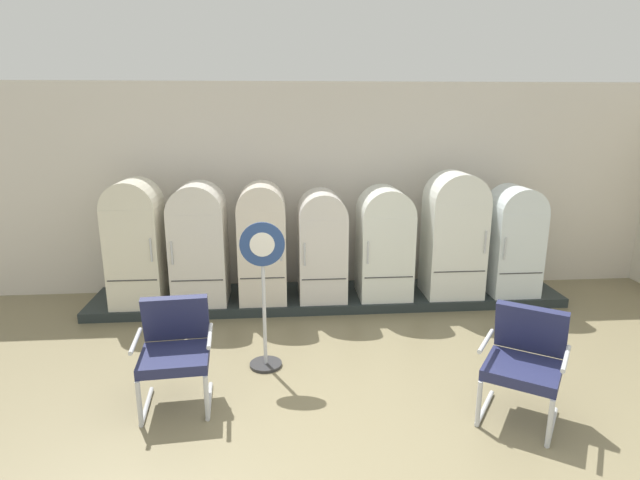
{
  "coord_description": "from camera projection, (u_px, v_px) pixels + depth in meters",
  "views": [
    {
      "loc": [
        -0.63,
        -3.3,
        2.51
      ],
      "look_at": [
        -0.14,
        2.75,
        0.92
      ],
      "focal_mm": 28.79,
      "sensor_mm": 36.0,
      "label": 1
    }
  ],
  "objects": [
    {
      "name": "back_wall",
      "position": [
        324.0,
        187.0,
        7.04
      ],
      "size": [
        11.76,
        0.12,
        2.82
      ],
      "color": "silver",
      "rests_on": "ground"
    },
    {
      "name": "refrigerator_5",
      "position": [
        454.0,
        231.0,
        6.53
      ],
      "size": [
        0.71,
        0.61,
        1.6
      ],
      "color": "white",
      "rests_on": "display_plinth"
    },
    {
      "name": "refrigerator_1",
      "position": [
        199.0,
        240.0,
        6.31
      ],
      "size": [
        0.66,
        0.65,
        1.5
      ],
      "color": "silver",
      "rests_on": "display_plinth"
    },
    {
      "name": "refrigerator_0",
      "position": [
        136.0,
        239.0,
        6.24
      ],
      "size": [
        0.62,
        0.64,
        1.55
      ],
      "color": "silver",
      "rests_on": "display_plinth"
    },
    {
      "name": "sign_stand",
      "position": [
        264.0,
        301.0,
        4.92
      ],
      "size": [
        0.42,
        0.32,
        1.47
      ],
      "color": "#2D2D30",
      "rests_on": "ground"
    },
    {
      "name": "armchair_right",
      "position": [
        525.0,
        358.0,
        4.18
      ],
      "size": [
        0.82,
        0.84,
        0.92
      ],
      "color": "silver",
      "rests_on": "ground"
    },
    {
      "name": "display_plinth",
      "position": [
        329.0,
        297.0,
        6.77
      ],
      "size": [
        6.08,
        0.95,
        0.12
      ],
      "primitive_type": "cube",
      "color": "#262E2E",
      "rests_on": "ground"
    },
    {
      "name": "refrigerator_2",
      "position": [
        262.0,
        239.0,
        6.39
      ],
      "size": [
        0.58,
        0.69,
        1.48
      ],
      "color": "silver",
      "rests_on": "display_plinth"
    },
    {
      "name": "armchair_left",
      "position": [
        175.0,
        346.0,
        4.39
      ],
      "size": [
        0.67,
        0.67,
        0.92
      ],
      "color": "silver",
      "rests_on": "ground"
    },
    {
      "name": "refrigerator_6",
      "position": [
        513.0,
        237.0,
        6.62
      ],
      "size": [
        0.61,
        0.62,
        1.41
      ],
      "color": "white",
      "rests_on": "display_plinth"
    },
    {
      "name": "refrigerator_3",
      "position": [
        322.0,
        242.0,
        6.46
      ],
      "size": [
        0.59,
        0.68,
        1.38
      ],
      "color": "silver",
      "rests_on": "display_plinth"
    },
    {
      "name": "refrigerator_4",
      "position": [
        384.0,
        240.0,
        6.51
      ],
      "size": [
        0.65,
        0.66,
        1.42
      ],
      "color": "white",
      "rests_on": "display_plinth"
    },
    {
      "name": "ground",
      "position": [
        368.0,
        452.0,
        3.88
      ],
      "size": [
        12.0,
        10.0,
        0.05
      ],
      "primitive_type": "cube",
      "color": "#7C7152"
    }
  ]
}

